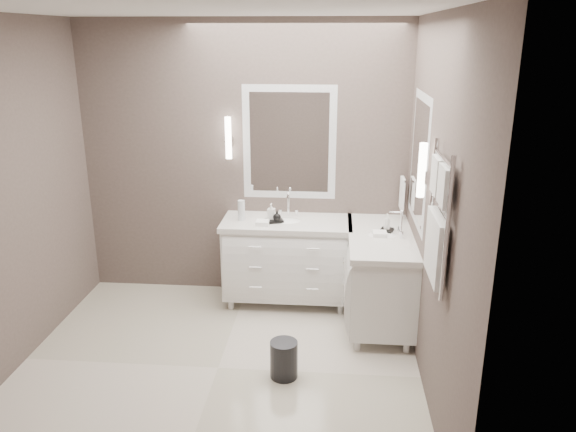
# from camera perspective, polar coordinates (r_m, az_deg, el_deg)

# --- Properties ---
(floor) EXTENTS (3.20, 3.00, 0.01)m
(floor) POSITION_cam_1_polar(r_m,az_deg,el_deg) (4.69, -7.11, -15.10)
(floor) COLOR beige
(floor) RESTS_ON ground
(ceiling) EXTENTS (3.20, 3.00, 0.01)m
(ceiling) POSITION_cam_1_polar(r_m,az_deg,el_deg) (3.94, -8.72, 20.14)
(ceiling) COLOR white
(ceiling) RESTS_ON wall_back
(wall_back) EXTENTS (3.20, 0.01, 2.70)m
(wall_back) POSITION_cam_1_polar(r_m,az_deg,el_deg) (5.54, -4.52, 5.49)
(wall_back) COLOR #554844
(wall_back) RESTS_ON floor
(wall_front) EXTENTS (3.20, 0.01, 2.70)m
(wall_front) POSITION_cam_1_polar(r_m,az_deg,el_deg) (2.76, -14.53, -8.22)
(wall_front) COLOR #554844
(wall_front) RESTS_ON floor
(wall_left) EXTENTS (0.01, 3.00, 2.70)m
(wall_left) POSITION_cam_1_polar(r_m,az_deg,el_deg) (4.73, -27.20, 1.32)
(wall_left) COLOR #554844
(wall_left) RESTS_ON floor
(wall_right) EXTENTS (0.01, 3.00, 2.70)m
(wall_right) POSITION_cam_1_polar(r_m,az_deg,el_deg) (4.08, 14.75, 0.36)
(wall_right) COLOR #554844
(wall_right) RESTS_ON floor
(vanity_back) EXTENTS (1.24, 0.59, 0.97)m
(vanity_back) POSITION_cam_1_polar(r_m,az_deg,el_deg) (5.48, -0.10, -4.08)
(vanity_back) COLOR white
(vanity_back) RESTS_ON floor
(vanity_right) EXTENTS (0.59, 1.24, 0.97)m
(vanity_right) POSITION_cam_1_polar(r_m,az_deg,el_deg) (5.18, 9.32, -5.68)
(vanity_right) COLOR white
(vanity_right) RESTS_ON floor
(mirror_back) EXTENTS (0.90, 0.02, 1.10)m
(mirror_back) POSITION_cam_1_polar(r_m,az_deg,el_deg) (5.43, 0.13, 7.44)
(mirror_back) COLOR white
(mirror_back) RESTS_ON wall_back
(mirror_right) EXTENTS (0.02, 0.90, 1.10)m
(mirror_right) POSITION_cam_1_polar(r_m,az_deg,el_deg) (4.79, 13.19, 5.54)
(mirror_right) COLOR white
(mirror_right) RESTS_ON wall_right
(sconce_back) EXTENTS (0.06, 0.06, 0.40)m
(sconce_back) POSITION_cam_1_polar(r_m,az_deg,el_deg) (5.44, -6.08, 7.81)
(sconce_back) COLOR white
(sconce_back) RESTS_ON wall_back
(sconce_right) EXTENTS (0.06, 0.06, 0.40)m
(sconce_right) POSITION_cam_1_polar(r_m,az_deg,el_deg) (4.21, 13.45, 4.44)
(sconce_right) COLOR white
(sconce_right) RESTS_ON wall_right
(towel_bar_corner) EXTENTS (0.03, 0.22, 0.30)m
(towel_bar_corner) POSITION_cam_1_polar(r_m,az_deg,el_deg) (5.43, 11.52, 2.36)
(towel_bar_corner) COLOR white
(towel_bar_corner) RESTS_ON wall_right
(towel_ladder) EXTENTS (0.06, 0.58, 0.90)m
(towel_ladder) POSITION_cam_1_polar(r_m,az_deg,el_deg) (3.68, 14.96, -0.86)
(towel_ladder) COLOR white
(towel_ladder) RESTS_ON wall_right
(waste_bin) EXTENTS (0.25, 0.25, 0.30)m
(waste_bin) POSITION_cam_1_polar(r_m,az_deg,el_deg) (4.47, -0.42, -14.35)
(waste_bin) COLOR black
(waste_bin) RESTS_ON floor
(amenity_tray_back) EXTENTS (0.19, 0.17, 0.02)m
(amenity_tray_back) POSITION_cam_1_polar(r_m,az_deg,el_deg) (5.31, -1.41, -0.48)
(amenity_tray_back) COLOR black
(amenity_tray_back) RESTS_ON vanity_back
(amenity_tray_right) EXTENTS (0.15, 0.17, 0.02)m
(amenity_tray_right) POSITION_cam_1_polar(r_m,az_deg,el_deg) (5.13, 9.98, -1.46)
(amenity_tray_right) COLOR black
(amenity_tray_right) RESTS_ON vanity_right
(water_bottle) EXTENTS (0.08, 0.08, 0.20)m
(water_bottle) POSITION_cam_1_polar(r_m,az_deg,el_deg) (5.36, -4.75, 0.58)
(water_bottle) COLOR silver
(water_bottle) RESTS_ON vanity_back
(soap_bottle_a) EXTENTS (0.07, 0.08, 0.15)m
(soap_bottle_a) POSITION_cam_1_polar(r_m,az_deg,el_deg) (5.31, -1.72, 0.48)
(soap_bottle_a) COLOR white
(soap_bottle_a) RESTS_ON amenity_tray_back
(soap_bottle_b) EXTENTS (0.10, 0.10, 0.10)m
(soap_bottle_b) POSITION_cam_1_polar(r_m,az_deg,el_deg) (5.26, -1.12, 0.03)
(soap_bottle_b) COLOR black
(soap_bottle_b) RESTS_ON amenity_tray_back
(soap_bottle_c) EXTENTS (0.06, 0.07, 0.15)m
(soap_bottle_c) POSITION_cam_1_polar(r_m,az_deg,el_deg) (5.10, 10.03, -0.57)
(soap_bottle_c) COLOR white
(soap_bottle_c) RESTS_ON amenity_tray_right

